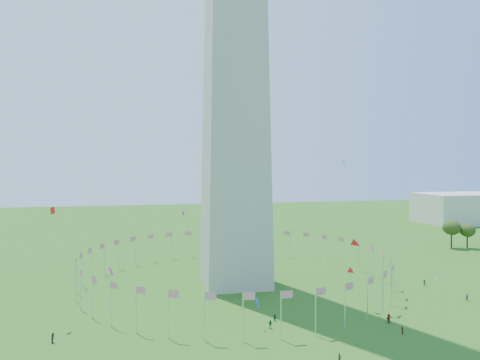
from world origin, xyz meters
name	(u,v)px	position (x,y,z in m)	size (l,w,h in m)	color
flag_ring	(235,268)	(0.00, 50.00, 4.50)	(80.24, 80.24, 9.00)	silver
gov_building_east_a	(466,208)	(150.00, 150.00, 8.00)	(50.00, 30.00, 16.00)	beige
crowd	(304,352)	(1.51, 2.00, 0.87)	(95.19, 69.37, 1.90)	#1B442A
kites_aloft	(301,234)	(7.43, 20.29, 17.58)	(96.13, 59.80, 32.27)	red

